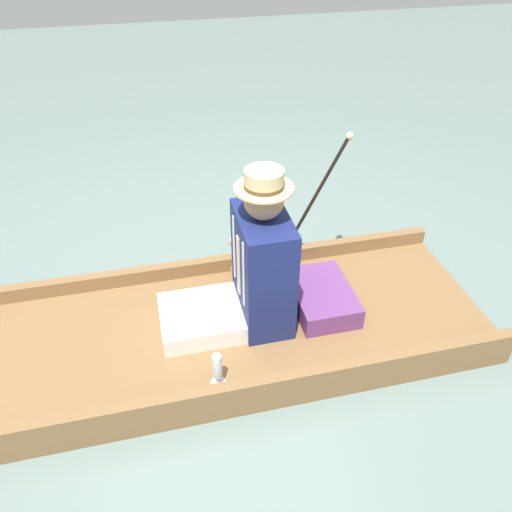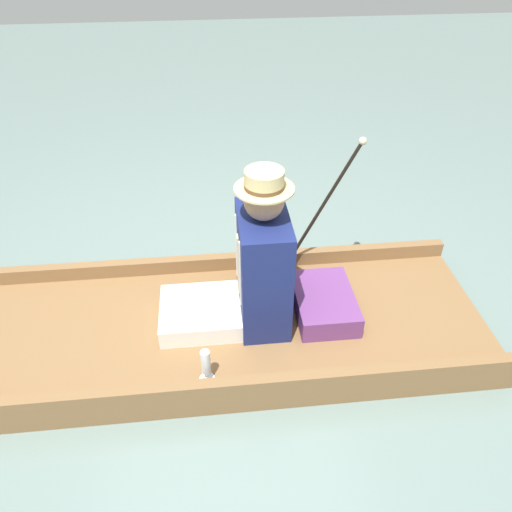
% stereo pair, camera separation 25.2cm
% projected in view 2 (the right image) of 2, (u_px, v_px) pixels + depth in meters
% --- Properties ---
extents(ground_plane, '(16.00, 16.00, 0.00)m').
position_uv_depth(ground_plane, '(224.00, 336.00, 2.81)').
color(ground_plane, slate).
extents(punt_boat, '(1.03, 2.86, 0.21)m').
position_uv_depth(punt_boat, '(224.00, 328.00, 2.77)').
color(punt_boat, brown).
rests_on(punt_boat, ground_plane).
extents(seat_cushion, '(0.46, 0.32, 0.13)m').
position_uv_depth(seat_cushion, '(324.00, 303.00, 2.77)').
color(seat_cushion, '#6B3875').
rests_on(seat_cushion, punt_boat).
extents(seated_person, '(0.43, 0.70, 0.90)m').
position_uv_depth(seated_person, '(251.00, 271.00, 2.58)').
color(seated_person, white).
rests_on(seated_person, punt_boat).
extents(teddy_bear, '(0.25, 0.15, 0.36)m').
position_uv_depth(teddy_bear, '(249.00, 253.00, 2.97)').
color(teddy_bear, tan).
rests_on(teddy_bear, punt_boat).
extents(wine_glass, '(0.08, 0.08, 0.19)m').
position_uv_depth(wine_glass, '(206.00, 364.00, 2.36)').
color(wine_glass, silver).
rests_on(wine_glass, punt_boat).
extents(walking_cane, '(0.04, 0.43, 0.87)m').
position_uv_depth(walking_cane, '(327.00, 199.00, 2.82)').
color(walking_cane, black).
rests_on(walking_cane, punt_boat).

